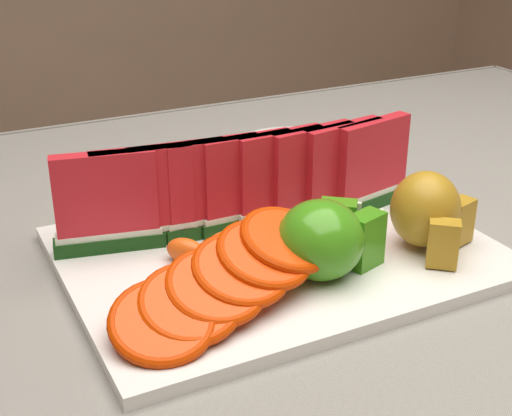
{
  "coord_description": "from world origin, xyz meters",
  "views": [
    {
      "loc": [
        -0.31,
        -0.54,
        1.09
      ],
      "look_at": [
        -0.03,
        0.01,
        0.81
      ],
      "focal_mm": 50.0,
      "sensor_mm": 36.0,
      "label": 1
    }
  ],
  "objects_px": {
    "pear_cluster": "(428,212)",
    "apple_cluster": "(326,239)",
    "fork": "(88,216)",
    "platter": "(277,253)",
    "side_plate": "(296,150)"
  },
  "relations": [
    {
      "from": "pear_cluster",
      "to": "platter",
      "type": "bearing_deg",
      "value": 153.21
    },
    {
      "from": "apple_cluster",
      "to": "fork",
      "type": "relative_size",
      "value": 0.57
    },
    {
      "from": "apple_cluster",
      "to": "pear_cluster",
      "type": "bearing_deg",
      "value": -2.48
    },
    {
      "from": "platter",
      "to": "fork",
      "type": "xyz_separation_m",
      "value": [
        -0.14,
        0.17,
        -0.0
      ]
    },
    {
      "from": "pear_cluster",
      "to": "fork",
      "type": "height_order",
      "value": "pear_cluster"
    },
    {
      "from": "pear_cluster",
      "to": "side_plate",
      "type": "relative_size",
      "value": 0.44
    },
    {
      "from": "pear_cluster",
      "to": "apple_cluster",
      "type": "bearing_deg",
      "value": 177.52
    },
    {
      "from": "platter",
      "to": "pear_cluster",
      "type": "bearing_deg",
      "value": -26.79
    },
    {
      "from": "pear_cluster",
      "to": "fork",
      "type": "distance_m",
      "value": 0.36
    },
    {
      "from": "pear_cluster",
      "to": "side_plate",
      "type": "distance_m",
      "value": 0.32
    },
    {
      "from": "apple_cluster",
      "to": "side_plate",
      "type": "xyz_separation_m",
      "value": [
        0.15,
        0.31,
        -0.04
      ]
    },
    {
      "from": "fork",
      "to": "apple_cluster",
      "type": "bearing_deg",
      "value": -56.07
    },
    {
      "from": "platter",
      "to": "apple_cluster",
      "type": "bearing_deg",
      "value": -74.11
    },
    {
      "from": "apple_cluster",
      "to": "side_plate",
      "type": "bearing_deg",
      "value": 64.54
    },
    {
      "from": "apple_cluster",
      "to": "pear_cluster",
      "type": "height_order",
      "value": "pear_cluster"
    }
  ]
}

